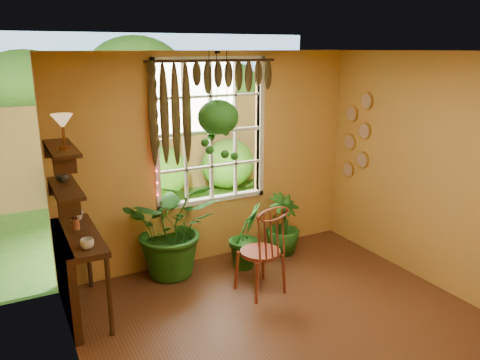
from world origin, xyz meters
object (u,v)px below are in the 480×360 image
object	(u,v)px
counter_ledge	(70,267)
potted_plant_mid	(246,235)
hanging_basket	(218,120)
windsor_chair	(262,263)
potted_plant_left	(174,227)

from	to	relation	value
counter_ledge	potted_plant_mid	bearing A→B (deg)	4.58
potted_plant_mid	hanging_basket	size ratio (longest dim) A/B	0.66
windsor_chair	potted_plant_left	bearing A→B (deg)	121.50
windsor_chair	potted_plant_mid	distance (m)	0.69
potted_plant_left	hanging_basket	xyz separation A→B (m)	(0.58, -0.09, 1.28)
potted_plant_left	potted_plant_mid	distance (m)	0.93
windsor_chair	potted_plant_left	size ratio (longest dim) A/B	0.99
potted_plant_left	potted_plant_mid	xyz separation A→B (m)	(0.88, -0.23, -0.19)
windsor_chair	hanging_basket	world-z (taller)	hanging_basket
potted_plant_mid	potted_plant_left	bearing A→B (deg)	165.46
potted_plant_left	hanging_basket	distance (m)	1.41
counter_ledge	hanging_basket	world-z (taller)	hanging_basket
counter_ledge	windsor_chair	xyz separation A→B (m)	(2.00, -0.50, -0.19)
counter_ledge	potted_plant_left	world-z (taller)	potted_plant_left
windsor_chair	counter_ledge	bearing A→B (deg)	158.48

